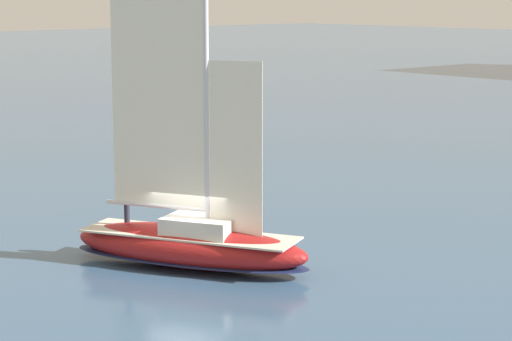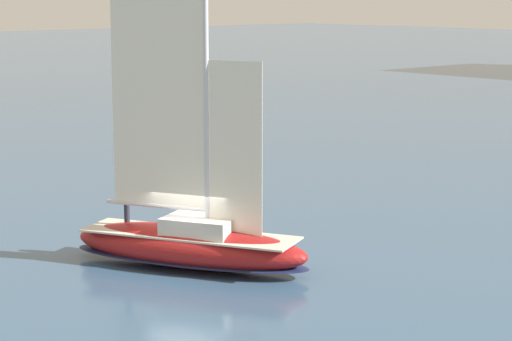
% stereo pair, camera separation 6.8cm
% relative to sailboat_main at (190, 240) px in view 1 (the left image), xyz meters
% --- Properties ---
extents(ground_plane, '(400.00, 400.00, 0.00)m').
position_rel_sailboat_main_xyz_m(ground_plane, '(-0.01, -0.00, -0.96)').
color(ground_plane, '#385675').
extents(sailboat_main, '(8.76, 5.98, 11.81)m').
position_rel_sailboat_main_xyz_m(sailboat_main, '(0.00, 0.00, 0.00)').
color(sailboat_main, maroon).
rests_on(sailboat_main, ground).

